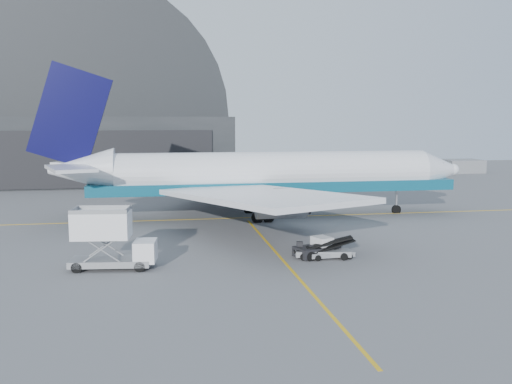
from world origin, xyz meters
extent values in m
plane|color=#565659|center=(0.00, 0.00, 0.00)|extent=(200.00, 200.00, 0.00)
cube|color=gold|center=(0.00, 20.00, 0.01)|extent=(80.00, 0.25, 0.02)
cube|color=gold|center=(0.00, -2.00, 0.01)|extent=(0.25, 40.00, 0.02)
cube|color=black|center=(-22.00, 65.00, 6.00)|extent=(50.00, 28.00, 12.00)
cube|color=black|center=(-22.00, 50.90, 5.00)|extent=(42.00, 0.40, 9.50)
cube|color=black|center=(38.00, 72.00, 0.00)|extent=(14.00, 8.00, 4.00)
cube|color=gray|center=(55.00, 68.00, 0.00)|extent=(8.00, 6.00, 2.80)
cylinder|color=white|center=(3.57, 20.06, 5.36)|extent=(37.14, 4.95, 4.95)
cone|color=white|center=(24.41, 20.06, 5.36)|extent=(4.54, 4.95, 4.95)
sphere|color=white|center=(26.48, 20.06, 5.36)|extent=(1.44, 1.44, 1.44)
cone|color=white|center=(-18.61, 20.06, 5.98)|extent=(7.22, 4.95, 4.95)
cube|color=black|center=(23.17, 20.06, 5.98)|extent=(2.68, 2.27, 0.72)
cube|color=#0C4E66|center=(3.57, 20.06, 3.77)|extent=(43.33, 5.00, 1.24)
cube|color=white|center=(-0.56, 7.68, 4.33)|extent=(19.03, 25.30, 1.51)
cube|color=white|center=(-0.56, 32.44, 4.33)|extent=(19.03, 25.30, 1.51)
cube|color=white|center=(-19.13, 15.42, 6.60)|extent=(6.32, 8.63, 0.36)
cube|color=white|center=(-19.13, 24.70, 6.60)|extent=(6.32, 8.63, 0.36)
cube|color=#070735|center=(-19.64, 20.06, 12.07)|extent=(9.57, 0.52, 11.88)
cylinder|color=gray|center=(2.54, 11.80, 2.68)|extent=(5.36, 2.79, 2.79)
cylinder|color=gray|center=(2.54, 28.31, 2.68)|extent=(5.36, 2.79, 2.79)
cylinder|color=#A5A5AA|center=(19.05, 20.06, 1.44)|extent=(0.29, 0.29, 2.89)
cylinder|color=black|center=(19.05, 20.06, 0.46)|extent=(1.13, 0.36, 1.13)
cylinder|color=black|center=(1.51, 16.76, 0.57)|extent=(1.34, 0.46, 1.34)
cylinder|color=black|center=(1.51, 23.36, 0.57)|extent=(1.34, 0.46, 1.34)
cube|color=gray|center=(-13.95, -0.99, 0.57)|extent=(6.48, 3.16, 0.52)
cube|color=silver|center=(-11.26, -1.29, 1.40)|extent=(1.92, 2.56, 1.66)
cube|color=black|center=(-10.49, -1.37, 1.66)|extent=(0.30, 1.97, 0.94)
cube|color=silver|center=(-14.57, -0.92, 3.54)|extent=(4.63, 3.06, 2.08)
cylinder|color=black|center=(-11.69, -2.34, 0.42)|extent=(0.86, 0.40, 0.83)
cylinder|color=black|center=(-11.45, -0.17, 0.42)|extent=(0.86, 0.40, 0.83)
cylinder|color=black|center=(-16.45, -1.81, 0.42)|extent=(0.86, 0.40, 0.83)
cylinder|color=black|center=(-16.21, 0.36, 0.42)|extent=(0.86, 0.40, 0.83)
cube|color=black|center=(3.12, 0.05, 0.51)|extent=(4.20, 3.20, 0.84)
cube|color=silver|center=(3.64, 0.24, 1.26)|extent=(1.80, 2.02, 0.84)
cylinder|color=black|center=(4.66, -0.38, 0.37)|extent=(0.90, 0.59, 0.84)
cylinder|color=black|center=(4.02, 1.37, 0.37)|extent=(0.90, 0.59, 0.84)
cylinder|color=black|center=(2.21, -1.27, 0.37)|extent=(0.90, 0.59, 0.84)
cylinder|color=black|center=(1.57, 0.47, 0.37)|extent=(0.90, 0.59, 0.84)
cube|color=gray|center=(3.48, -0.56, 0.48)|extent=(4.84, 2.26, 0.48)
cube|color=black|center=(3.48, -0.56, 1.22)|extent=(5.06, 1.78, 1.35)
cube|color=black|center=(1.68, 0.29, 1.00)|extent=(0.59, 0.50, 0.63)
cylinder|color=black|center=(5.04, -1.55, 0.32)|extent=(0.67, 0.36, 0.63)
cylinder|color=black|center=(5.26, -0.08, 0.32)|extent=(0.67, 0.36, 0.63)
cylinder|color=black|center=(1.69, -1.05, 0.32)|extent=(0.67, 0.36, 0.63)
cylinder|color=black|center=(1.91, 0.42, 0.32)|extent=(0.67, 0.36, 0.63)
cube|color=gray|center=(4.17, -0.76, 0.39)|extent=(3.91, 1.53, 0.39)
cube|color=black|center=(4.17, -0.76, 1.00)|extent=(4.14, 1.11, 1.12)
cube|color=black|center=(2.57, -0.37, 0.83)|extent=(0.46, 0.37, 0.52)
cylinder|color=black|center=(5.60, -1.29, 0.26)|extent=(0.54, 0.25, 0.52)
cylinder|color=black|center=(5.53, -0.07, 0.26)|extent=(0.54, 0.25, 0.52)
cylinder|color=black|center=(2.81, -1.45, 0.26)|extent=(0.54, 0.25, 0.52)
cylinder|color=black|center=(2.74, -0.23, 0.26)|extent=(0.54, 0.25, 0.52)
cube|color=#F85B07|center=(2.26, 1.40, 0.01)|extent=(0.33, 0.33, 0.03)
cone|color=#F85B07|center=(2.26, 1.40, 0.24)|extent=(0.33, 0.33, 0.47)
camera|label=1|loc=(-10.09, -46.10, 11.84)|focal=40.00mm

